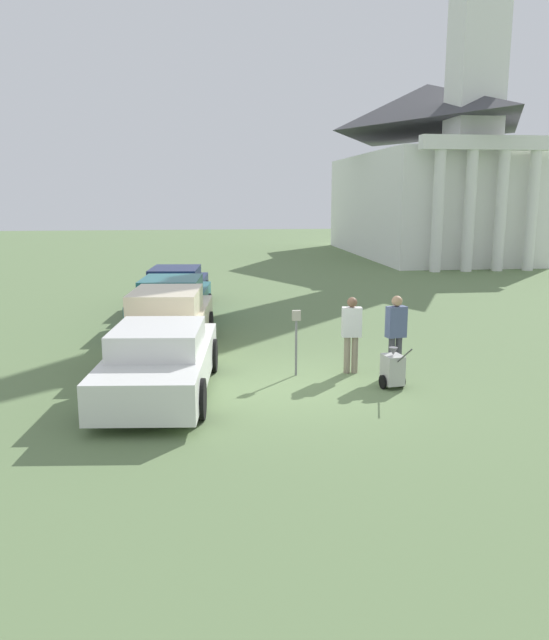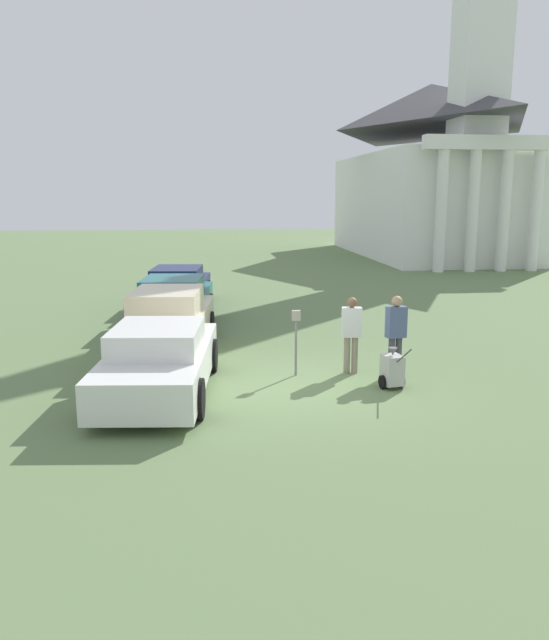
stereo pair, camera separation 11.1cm
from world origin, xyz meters
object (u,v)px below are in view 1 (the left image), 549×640
person_worker (351,330)px  equipment_cart (393,369)px  person_supervisor (396,330)px  parked_car_cream (168,323)px  parked_car_navy (176,289)px  parking_meter (296,331)px  parked_car_white (160,361)px  church (427,161)px  parked_car_teal (173,303)px

person_worker → equipment_cart: 1.42m
person_supervisor → parked_car_cream: bearing=-39.8°
parked_car_cream → parked_car_navy: size_ratio=1.03×
parked_car_cream → parked_car_navy: parked_car_cream is taller
parking_meter → person_worker: size_ratio=0.85×
parked_car_white → parked_car_navy: parked_car_navy is taller
church → parking_meter: bearing=-115.5°
parked_car_cream → church: bearing=62.8°
person_worker → church: size_ratio=0.07×
parked_car_teal → person_worker: person_worker is taller
parked_car_white → parking_meter: 3.01m
parked_car_white → parking_meter: (2.84, 0.94, 0.33)m
parked_car_cream → parked_car_white: bearing=-84.4°
parked_car_white → equipment_cart: bearing=3.2°
parking_meter → parked_car_cream: bearing=139.6°
parked_car_cream → person_worker: size_ratio=3.20×
parked_car_navy → parked_car_teal: bearing=-84.4°
parked_car_navy → person_supervisor: 10.25m
parked_car_teal → parked_car_cream: bearing=-84.4°
parked_car_navy → church: church is taller
parked_car_white → parked_car_teal: 6.44m
parked_car_cream → church: (15.32, 23.78, 5.22)m
parked_car_navy → person_worker: person_worker is taller
church → person_worker: bearing=-113.3°
parked_car_cream → person_worker: person_worker is taller
parked_car_white → person_supervisor: 5.02m
parked_car_navy → equipment_cart: (4.64, -9.83, -0.29)m
parked_car_navy → parking_meter: 9.16m
parked_car_white → parking_meter: bearing=23.8°
parked_car_white → parked_car_cream: size_ratio=0.93×
parking_meter → equipment_cart: (1.80, -1.13, -0.61)m
person_supervisor → equipment_cart: (-0.32, -0.87, -0.61)m
church → person_supervisor: bearing=-111.4°
parked_car_teal → person_supervisor: (4.96, -5.77, 0.29)m
parked_car_white → parked_car_teal: parked_car_teal is taller
parked_car_teal → person_worker: (4.06, -5.47, 0.25)m
equipment_cart → church: 29.86m
parking_meter → church: size_ratio=0.06×
parked_car_cream → person_supervisor: size_ratio=3.09×
parking_meter → person_supervisor: person_supervisor is taller
person_worker → equipment_cart: person_worker is taller
parking_meter → church: (12.48, 26.20, 4.96)m
parking_meter → person_supervisor: 2.14m
parked_car_teal → parked_car_navy: size_ratio=0.97×
parking_meter → parked_car_navy: bearing=108.1°
parked_car_cream → parked_car_navy: 6.28m
person_worker → equipment_cart: size_ratio=1.68×
person_worker → parked_car_navy: bearing=-59.7°
parked_car_teal → parking_meter: size_ratio=3.55×
equipment_cart → parked_car_white: bearing=168.8°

